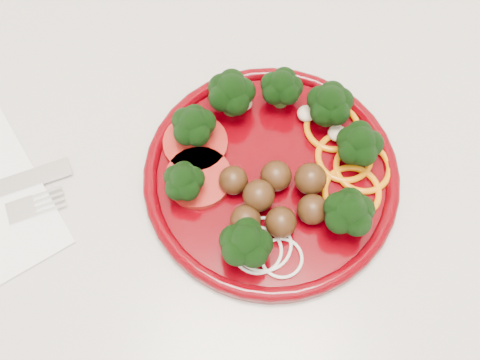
{
  "coord_description": "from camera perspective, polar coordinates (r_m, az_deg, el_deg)",
  "views": [
    {
      "loc": [
        -0.11,
        1.47,
        1.44
      ],
      "look_at": [
        -0.12,
        1.71,
        0.92
      ],
      "focal_mm": 45.0,
      "sensor_mm": 36.0,
      "label": 1
    }
  ],
  "objects": [
    {
      "name": "counter",
      "position": [
        1.02,
        6.8,
        -12.15
      ],
      "size": [
        2.4,
        0.6,
        0.9
      ],
      "color": "beige",
      "rests_on": "ground"
    },
    {
      "name": "plate",
      "position": [
        0.58,
        3.06,
        1.07
      ],
      "size": [
        0.25,
        0.25,
        0.06
      ],
      "rotation": [
        0.0,
        0.0,
        -0.1
      ],
      "color": "#4D0005",
      "rests_on": "counter"
    }
  ]
}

